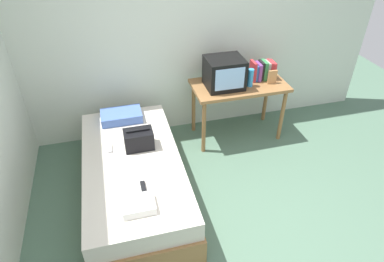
{
  "coord_description": "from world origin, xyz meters",
  "views": [
    {
      "loc": [
        -0.91,
        -1.89,
        2.7
      ],
      "look_at": [
        -0.14,
        1.01,
        0.56
      ],
      "focal_mm": 31.56,
      "sensor_mm": 36.0,
      "label": 1
    }
  ],
  "objects_px": {
    "tv": "(224,73)",
    "folded_towel": "(138,205)",
    "pillow": "(121,116)",
    "remote_dark": "(143,187)",
    "water_bottle": "(251,78)",
    "remote_silver": "(110,148)",
    "handbag": "(139,139)",
    "desk": "(239,91)",
    "bed": "(134,178)",
    "magazine": "(130,190)",
    "book_row": "(263,70)",
    "picture_frame": "(272,77)"
  },
  "relations": [
    {
      "from": "water_bottle",
      "to": "remote_dark",
      "type": "bearing_deg",
      "value": -142.63
    },
    {
      "from": "book_row",
      "to": "handbag",
      "type": "bearing_deg",
      "value": -158.38
    },
    {
      "from": "bed",
      "to": "desk",
      "type": "distance_m",
      "value": 1.69
    },
    {
      "from": "handbag",
      "to": "remote_silver",
      "type": "relative_size",
      "value": 2.08
    },
    {
      "from": "water_bottle",
      "to": "book_row",
      "type": "distance_m",
      "value": 0.26
    },
    {
      "from": "folded_towel",
      "to": "bed",
      "type": "bearing_deg",
      "value": 88.84
    },
    {
      "from": "water_bottle",
      "to": "folded_towel",
      "type": "distance_m",
      "value": 2.09
    },
    {
      "from": "tv",
      "to": "folded_towel",
      "type": "bearing_deg",
      "value": -131.07
    },
    {
      "from": "water_bottle",
      "to": "remote_silver",
      "type": "bearing_deg",
      "value": -164.91
    },
    {
      "from": "bed",
      "to": "book_row",
      "type": "height_order",
      "value": "book_row"
    },
    {
      "from": "bed",
      "to": "remote_silver",
      "type": "distance_m",
      "value": 0.4
    },
    {
      "from": "bed",
      "to": "magazine",
      "type": "xyz_separation_m",
      "value": [
        -0.06,
        -0.43,
        0.26
      ]
    },
    {
      "from": "desk",
      "to": "pillow",
      "type": "relative_size",
      "value": 2.48
    },
    {
      "from": "water_bottle",
      "to": "remote_dark",
      "type": "height_order",
      "value": "water_bottle"
    },
    {
      "from": "pillow",
      "to": "remote_silver",
      "type": "distance_m",
      "value": 0.56
    },
    {
      "from": "bed",
      "to": "magazine",
      "type": "bearing_deg",
      "value": -98.09
    },
    {
      "from": "folded_towel",
      "to": "water_bottle",
      "type": "bearing_deg",
      "value": 41.1
    },
    {
      "from": "remote_dark",
      "to": "tv",
      "type": "bearing_deg",
      "value": 45.77
    },
    {
      "from": "tv",
      "to": "picture_frame",
      "type": "distance_m",
      "value": 0.61
    },
    {
      "from": "handbag",
      "to": "folded_towel",
      "type": "distance_m",
      "value": 0.85
    },
    {
      "from": "pillow",
      "to": "magazine",
      "type": "height_order",
      "value": "pillow"
    },
    {
      "from": "tv",
      "to": "book_row",
      "type": "xyz_separation_m",
      "value": [
        0.53,
        0.07,
        -0.07
      ]
    },
    {
      "from": "desk",
      "to": "water_bottle",
      "type": "height_order",
      "value": "water_bottle"
    },
    {
      "from": "pillow",
      "to": "water_bottle",
      "type": "bearing_deg",
      "value": -2.14
    },
    {
      "from": "pillow",
      "to": "magazine",
      "type": "relative_size",
      "value": 1.62
    },
    {
      "from": "water_bottle",
      "to": "remote_dark",
      "type": "relative_size",
      "value": 1.42
    },
    {
      "from": "picture_frame",
      "to": "handbag",
      "type": "xyz_separation_m",
      "value": [
        -1.72,
        -0.51,
        -0.25
      ]
    },
    {
      "from": "tv",
      "to": "book_row",
      "type": "distance_m",
      "value": 0.54
    },
    {
      "from": "magazine",
      "to": "folded_towel",
      "type": "distance_m",
      "value": 0.24
    },
    {
      "from": "bed",
      "to": "tv",
      "type": "xyz_separation_m",
      "value": [
        1.23,
        0.76,
        0.7
      ]
    },
    {
      "from": "tv",
      "to": "remote_silver",
      "type": "distance_m",
      "value": 1.59
    },
    {
      "from": "picture_frame",
      "to": "pillow",
      "type": "distance_m",
      "value": 1.88
    },
    {
      "from": "folded_towel",
      "to": "desk",
      "type": "bearing_deg",
      "value": 44.64
    },
    {
      "from": "book_row",
      "to": "bed",
      "type": "bearing_deg",
      "value": -154.65
    },
    {
      "from": "pillow",
      "to": "folded_towel",
      "type": "height_order",
      "value": "pillow"
    },
    {
      "from": "folded_towel",
      "to": "remote_dark",
      "type": "bearing_deg",
      "value": 72.07
    },
    {
      "from": "tv",
      "to": "folded_towel",
      "type": "xyz_separation_m",
      "value": [
        -1.24,
        -1.43,
        -0.41
      ]
    },
    {
      "from": "picture_frame",
      "to": "remote_dark",
      "type": "height_order",
      "value": "picture_frame"
    },
    {
      "from": "tv",
      "to": "magazine",
      "type": "height_order",
      "value": "tv"
    },
    {
      "from": "remote_dark",
      "to": "remote_silver",
      "type": "bearing_deg",
      "value": 111.26
    },
    {
      "from": "pillow",
      "to": "handbag",
      "type": "xyz_separation_m",
      "value": [
        0.13,
        -0.57,
        0.05
      ]
    },
    {
      "from": "pillow",
      "to": "desk",
      "type": "bearing_deg",
      "value": 0.85
    },
    {
      "from": "picture_frame",
      "to": "pillow",
      "type": "relative_size",
      "value": 0.37
    },
    {
      "from": "bed",
      "to": "picture_frame",
      "type": "relative_size",
      "value": 11.61
    },
    {
      "from": "desk",
      "to": "magazine",
      "type": "height_order",
      "value": "desk"
    },
    {
      "from": "pillow",
      "to": "remote_dark",
      "type": "distance_m",
      "value": 1.19
    },
    {
      "from": "desk",
      "to": "water_bottle",
      "type": "relative_size",
      "value": 5.24
    },
    {
      "from": "bed",
      "to": "magazine",
      "type": "relative_size",
      "value": 6.9
    },
    {
      "from": "picture_frame",
      "to": "remote_dark",
      "type": "xyz_separation_m",
      "value": [
        -1.77,
        -1.13,
        -0.34
      ]
    },
    {
      "from": "book_row",
      "to": "magazine",
      "type": "bearing_deg",
      "value": -145.33
    }
  ]
}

